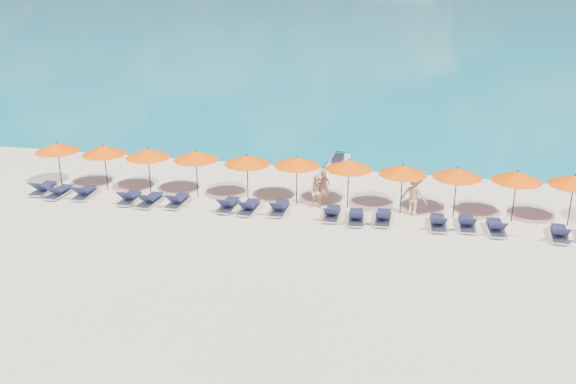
# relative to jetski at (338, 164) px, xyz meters

# --- Properties ---
(ground) EXTENTS (1400.00, 1400.00, 0.00)m
(ground) POSITION_rel_jetski_xyz_m (-1.21, -9.78, -0.35)
(ground) COLOR beige
(headland_main) EXTENTS (374.00, 242.00, 126.50)m
(headland_main) POSITION_rel_jetski_xyz_m (-301.21, 530.22, -38.35)
(headland_main) COLOR black
(headland_main) RESTS_ON ground
(headland_small) EXTENTS (162.00, 126.00, 85.50)m
(headland_small) POSITION_rel_jetski_xyz_m (-151.21, 550.22, -35.35)
(headland_small) COLOR black
(headland_small) RESTS_ON ground
(jetski) EXTENTS (0.98, 2.42, 0.85)m
(jetski) POSITION_rel_jetski_xyz_m (0.00, 0.00, 0.00)
(jetski) COLOR white
(jetski) RESTS_ON ground
(beachgoer_a) EXTENTS (0.66, 0.66, 1.54)m
(beachgoer_a) POSITION_rel_jetski_xyz_m (0.02, -4.80, 0.42)
(beachgoer_a) COLOR tan
(beachgoer_a) RESTS_ON ground
(beachgoer_b) EXTENTS (0.80, 0.51, 1.55)m
(beachgoer_b) POSITION_rel_jetski_xyz_m (-0.18, -5.43, 0.43)
(beachgoer_b) COLOR tan
(beachgoer_b) RESTS_ON ground
(beachgoer_c) EXTENTS (1.33, 0.98, 1.87)m
(beachgoer_c) POSITION_rel_jetski_xyz_m (4.01, -5.28, 0.58)
(beachgoer_c) COLOR tan
(beachgoer_c) RESTS_ON ground
(umbrella_0) EXTENTS (2.10, 2.10, 2.28)m
(umbrella_0) POSITION_rel_jetski_xyz_m (-12.75, -5.31, 1.67)
(umbrella_0) COLOR black
(umbrella_0) RESTS_ON ground
(umbrella_1) EXTENTS (2.10, 2.10, 2.28)m
(umbrella_1) POSITION_rel_jetski_xyz_m (-10.36, -5.26, 1.67)
(umbrella_1) COLOR black
(umbrella_1) RESTS_ON ground
(umbrella_2) EXTENTS (2.10, 2.10, 2.28)m
(umbrella_2) POSITION_rel_jetski_xyz_m (-8.17, -5.26, 1.67)
(umbrella_2) COLOR black
(umbrella_2) RESTS_ON ground
(umbrella_3) EXTENTS (2.10, 2.10, 2.28)m
(umbrella_3) POSITION_rel_jetski_xyz_m (-5.86, -5.14, 1.67)
(umbrella_3) COLOR black
(umbrella_3) RESTS_ON ground
(umbrella_4) EXTENTS (2.10, 2.10, 2.28)m
(umbrella_4) POSITION_rel_jetski_xyz_m (-3.40, -5.28, 1.67)
(umbrella_4) COLOR black
(umbrella_4) RESTS_ON ground
(umbrella_5) EXTENTS (2.10, 2.10, 2.28)m
(umbrella_5) POSITION_rel_jetski_xyz_m (-1.19, -5.04, 1.67)
(umbrella_5) COLOR black
(umbrella_5) RESTS_ON ground
(umbrella_6) EXTENTS (2.10, 2.10, 2.28)m
(umbrella_6) POSITION_rel_jetski_xyz_m (1.12, -5.02, 1.67)
(umbrella_6) COLOR black
(umbrella_6) RESTS_ON ground
(umbrella_7) EXTENTS (2.10, 2.10, 2.28)m
(umbrella_7) POSITION_rel_jetski_xyz_m (3.46, -5.21, 1.67)
(umbrella_7) COLOR black
(umbrella_7) RESTS_ON ground
(umbrella_8) EXTENTS (2.10, 2.10, 2.28)m
(umbrella_8) POSITION_rel_jetski_xyz_m (5.71, -5.14, 1.67)
(umbrella_8) COLOR black
(umbrella_8) RESTS_ON ground
(umbrella_9) EXTENTS (2.10, 2.10, 2.28)m
(umbrella_9) POSITION_rel_jetski_xyz_m (8.11, -5.09, 1.67)
(umbrella_9) COLOR black
(umbrella_9) RESTS_ON ground
(umbrella_10) EXTENTS (2.10, 2.10, 2.28)m
(umbrella_10) POSITION_rel_jetski_xyz_m (10.34, -5.11, 1.67)
(umbrella_10) COLOR black
(umbrella_10) RESTS_ON ground
(lounger_0) EXTENTS (0.71, 1.73, 0.66)m
(lounger_0) POSITION_rel_jetski_xyz_m (-13.19, -6.20, -0.12)
(lounger_0) COLOR silver
(lounger_0) RESTS_ON ground
(lounger_1) EXTENTS (0.67, 1.72, 0.66)m
(lounger_1) POSITION_rel_jetski_xyz_m (-12.21, -6.48, -0.12)
(lounger_1) COLOR silver
(lounger_1) RESTS_ON ground
(lounger_2) EXTENTS (0.76, 1.75, 0.66)m
(lounger_2) POSITION_rel_jetski_xyz_m (-10.99, -6.31, -0.12)
(lounger_2) COLOR silver
(lounger_2) RESTS_ON ground
(lounger_3) EXTENTS (0.74, 1.74, 0.66)m
(lounger_3) POSITION_rel_jetski_xyz_m (-8.68, -6.45, -0.12)
(lounger_3) COLOR silver
(lounger_3) RESTS_ON ground
(lounger_4) EXTENTS (0.75, 1.74, 0.66)m
(lounger_4) POSITION_rel_jetski_xyz_m (-7.63, -6.56, -0.12)
(lounger_4) COLOR silver
(lounger_4) RESTS_ON ground
(lounger_5) EXTENTS (0.67, 1.72, 0.66)m
(lounger_5) POSITION_rel_jetski_xyz_m (-6.38, -6.37, -0.12)
(lounger_5) COLOR silver
(lounger_5) RESTS_ON ground
(lounger_6) EXTENTS (0.69, 1.73, 0.66)m
(lounger_6) POSITION_rel_jetski_xyz_m (-4.00, -6.37, -0.12)
(lounger_6) COLOR silver
(lounger_6) RESTS_ON ground
(lounger_7) EXTENTS (0.68, 1.72, 0.66)m
(lounger_7) POSITION_rel_jetski_xyz_m (-3.03, -6.44, -0.12)
(lounger_7) COLOR silver
(lounger_7) RESTS_ON ground
(lounger_8) EXTENTS (0.62, 1.70, 0.66)m
(lounger_8) POSITION_rel_jetski_xyz_m (-1.71, -6.26, -0.12)
(lounger_8) COLOR silver
(lounger_8) RESTS_ON ground
(lounger_9) EXTENTS (0.65, 1.71, 0.66)m
(lounger_9) POSITION_rel_jetski_xyz_m (0.62, -6.37, -0.12)
(lounger_9) COLOR silver
(lounger_9) RESTS_ON ground
(lounger_10) EXTENTS (0.78, 1.75, 0.66)m
(lounger_10) POSITION_rel_jetski_xyz_m (1.69, -6.58, -0.12)
(lounger_10) COLOR silver
(lounger_10) RESTS_ON ground
(lounger_11) EXTENTS (0.62, 1.70, 0.66)m
(lounger_11) POSITION_rel_jetski_xyz_m (2.80, -6.37, -0.12)
(lounger_11) COLOR silver
(lounger_11) RESTS_ON ground
(lounger_12) EXTENTS (0.72, 1.73, 0.66)m
(lounger_12) POSITION_rel_jetski_xyz_m (5.07, -6.43, -0.12)
(lounger_12) COLOR silver
(lounger_12) RESTS_ON ground
(lounger_13) EXTENTS (0.69, 1.72, 0.66)m
(lounger_13) POSITION_rel_jetski_xyz_m (6.23, -6.25, -0.12)
(lounger_13) COLOR silver
(lounger_13) RESTS_ON ground
(lounger_14) EXTENTS (0.76, 1.75, 0.66)m
(lounger_14) POSITION_rel_jetski_xyz_m (7.37, -6.46, -0.12)
(lounger_14) COLOR silver
(lounger_14) RESTS_ON ground
(lounger_15) EXTENTS (0.73, 1.74, 0.66)m
(lounger_15) POSITION_rel_jetski_xyz_m (9.79, -6.54, -0.12)
(lounger_15) COLOR silver
(lounger_15) RESTS_ON ground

